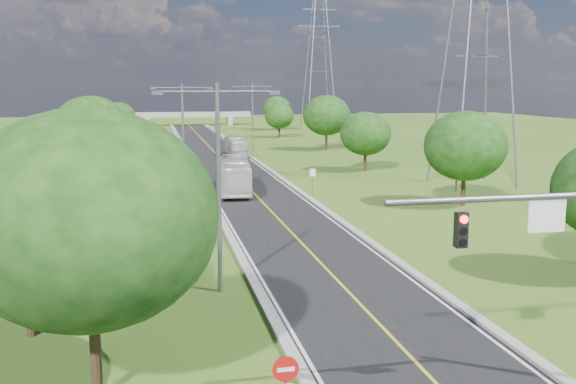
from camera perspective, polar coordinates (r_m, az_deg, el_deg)
name	(u,v)px	position (r m, az deg, el deg)	size (l,w,h in m)	color
ground	(227,166)	(79.11, -5.41, 2.32)	(260.00, 260.00, 0.00)	#365818
road	(222,160)	(85.03, -5.88, 2.83)	(8.00, 150.00, 0.06)	black
curb_left	(190,160)	(84.67, -8.75, 2.80)	(0.50, 150.00, 0.22)	gray
curb_right	(254,159)	(85.58, -3.05, 2.97)	(0.50, 150.00, 0.22)	gray
signal_mast	(576,249)	(21.80, 24.19, -4.65)	(8.54, 0.33, 7.20)	slate
do_not_enter_left	(286,380)	(18.68, -0.21, -16.37)	(0.76, 0.11, 2.50)	slate
speed_limit_sign	(313,177)	(58.33, 2.20, 1.35)	(0.55, 0.09, 2.40)	slate
overpass	(188,115)	(158.40, -8.84, 6.74)	(30.00, 3.00, 3.20)	gray
streetlight_near_left	(218,170)	(30.38, -6.21, 1.95)	(5.90, 0.25, 10.00)	slate
streetlight_mid_left	(183,126)	(63.16, -9.32, 5.82)	(5.90, 0.25, 10.00)	slate
streetlight_far_right	(252,111)	(97.22, -3.18, 7.21)	(5.90, 0.25, 10.00)	slate
power_tower_near	(478,41)	(65.88, 16.50, 12.73)	(9.00, 6.40, 28.00)	slate
power_tower_far	(319,64)	(137.56, 2.75, 11.26)	(9.00, 6.40, 28.00)	slate
tree_la	(23,207)	(26.84, -22.50, -1.20)	(7.14, 7.14, 8.30)	black
tree_lb	(48,163)	(46.79, -20.55, 2.46)	(6.30, 6.30, 7.33)	black
tree_lc	(91,128)	(68.36, -17.12, 5.49)	(7.56, 7.56, 8.79)	black
tree_ld	(91,121)	(92.44, -17.08, 6.07)	(6.72, 6.72, 7.82)	black
tree_le	(118,117)	(116.23, -14.84, 6.50)	(5.88, 5.88, 6.84)	black
tree_lf	(89,219)	(20.46, -17.31, -2.31)	(7.98, 7.98, 9.28)	black
tree_rb	(465,146)	(54.34, 15.48, 3.96)	(6.72, 6.72, 7.82)	black
tree_rc	(366,134)	(74.19, 6.91, 5.17)	(5.88, 5.88, 6.84)	black
tree_rd	(327,115)	(97.62, 3.45, 6.82)	(7.14, 7.14, 8.30)	black
tree_re	(279,116)	(120.43, -0.78, 6.76)	(5.46, 5.46, 6.35)	black
tree_rf	(277,109)	(140.69, -0.98, 7.42)	(6.30, 6.30, 7.33)	black
bus_outbound	(236,146)	(89.62, -4.66, 4.06)	(2.21, 9.43, 2.63)	silver
bus_inbound	(235,175)	(59.64, -4.73, 1.52)	(2.61, 11.17, 3.11)	silver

